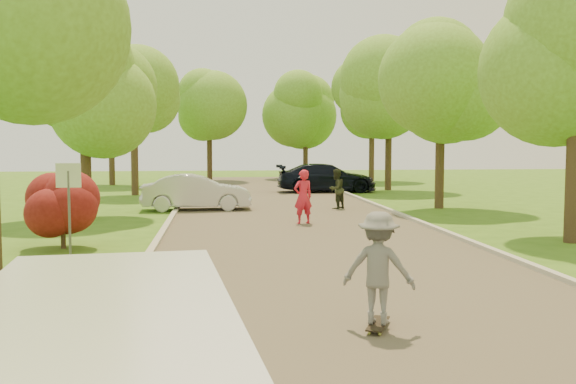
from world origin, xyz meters
name	(u,v)px	position (x,y,z in m)	size (l,w,h in m)	color
ground	(360,293)	(0.00, 0.00, 0.00)	(100.00, 100.00, 0.00)	#3A6618
road	(301,231)	(0.00, 8.00, 0.01)	(8.00, 60.00, 0.01)	#4C4438
curb_left	(163,231)	(-4.05, 8.00, 0.06)	(0.18, 60.00, 0.12)	#B2AD9E
curb_right	(432,227)	(4.05, 8.00, 0.06)	(0.18, 60.00, 0.12)	#B2AD9E
street_sign	(69,190)	(-5.80, 4.00, 1.56)	(0.55, 0.06, 2.17)	#59595E
red_shrub	(62,205)	(-6.30, 5.50, 1.10)	(1.70, 1.70, 1.95)	#382619
tree_l_midb	(90,86)	(-6.81, 12.00, 4.59)	(4.30, 4.20, 6.62)	#382619
tree_l_far	(138,86)	(-6.39, 22.00, 5.47)	(4.92, 4.80, 7.79)	#382619
tree_r_midb	(446,86)	(6.60, 14.00, 4.88)	(4.51, 4.40, 7.01)	#382619
tree_r_far	(393,85)	(7.23, 24.00, 5.83)	(5.33, 5.20, 8.34)	#382619
tree_bg_a	(114,99)	(-8.78, 30.00, 5.31)	(5.12, 5.00, 7.72)	#382619
tree_bg_b	(375,100)	(8.22, 32.00, 5.54)	(5.12, 5.00, 7.95)	#382619
tree_bg_c	(212,108)	(-2.79, 34.00, 5.02)	(4.92, 4.80, 7.33)	#382619
tree_bg_d	(309,106)	(4.22, 36.00, 5.31)	(5.12, 5.00, 7.72)	#382619
silver_sedan	(196,192)	(-3.30, 14.31, 0.70)	(1.48, 4.25, 1.40)	silver
dark_sedan	(326,178)	(3.30, 22.76, 0.76)	(2.13, 5.25, 1.52)	black
longboard	(378,324)	(-0.23, -2.20, 0.09)	(0.52, 0.83, 0.09)	black
skateboarder	(379,268)	(-0.23, -2.20, 0.89)	(1.02, 0.58, 1.57)	slate
person_striped	(303,197)	(0.28, 9.59, 0.88)	(0.64, 0.42, 1.76)	red
person_olive	(336,189)	(2.21, 14.10, 0.80)	(0.78, 0.61, 1.60)	#272D1B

